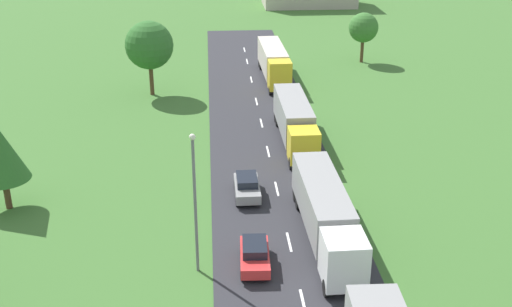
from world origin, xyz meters
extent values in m
cube|color=white|center=(0.00, 25.61, 0.07)|extent=(0.16, 2.40, 0.01)
cube|color=white|center=(0.00, 32.05, 0.07)|extent=(0.16, 2.40, 0.01)
cube|color=white|center=(0.00, 39.80, 0.07)|extent=(0.16, 2.40, 0.01)
cube|color=white|center=(0.00, 47.00, 0.07)|extent=(0.16, 2.40, 0.01)
cube|color=white|center=(0.00, 53.98, 0.07)|extent=(0.16, 2.40, 0.01)
cube|color=white|center=(0.00, 60.41, 0.07)|extent=(0.16, 2.40, 0.01)
cube|color=white|center=(0.00, 68.39, 0.07)|extent=(0.16, 2.40, 0.01)
cube|color=white|center=(0.00, 76.36, 0.07)|extent=(0.16, 2.40, 0.01)
cube|color=white|center=(0.00, 82.40, 0.07)|extent=(0.16, 2.40, 0.01)
cube|color=white|center=(2.45, 26.83, 1.98)|extent=(2.49, 2.73, 2.84)
cube|color=black|center=(2.47, 25.55, 2.49)|extent=(2.10, 0.14, 1.25)
cube|color=gray|center=(2.32, 33.55, 2.22)|extent=(2.69, 10.10, 2.72)
cube|color=black|center=(2.32, 33.55, 0.66)|extent=(1.08, 9.56, 0.24)
cylinder|color=black|center=(3.51, 26.18, 0.56)|extent=(0.37, 1.01, 1.00)
cylinder|color=black|center=(1.41, 26.14, 0.56)|extent=(0.37, 1.01, 1.00)
cylinder|color=black|center=(3.32, 36.58, 0.56)|extent=(0.37, 1.01, 1.00)
cylinder|color=black|center=(1.22, 36.55, 0.56)|extent=(0.37, 1.01, 1.00)
cylinder|color=black|center=(3.29, 37.79, 0.56)|extent=(0.37, 1.01, 1.00)
cylinder|color=black|center=(1.19, 37.75, 0.56)|extent=(0.37, 1.01, 1.00)
cube|color=yellow|center=(2.61, 43.90, 1.88)|extent=(2.46, 2.36, 2.63)
cube|color=black|center=(2.62, 42.79, 2.35)|extent=(2.10, 0.12, 1.16)
cube|color=gray|center=(2.55, 50.25, 2.26)|extent=(2.58, 9.68, 2.79)
cube|color=black|center=(2.55, 50.25, 0.66)|extent=(0.98, 9.18, 0.24)
cylinder|color=black|center=(3.66, 43.32, 0.56)|extent=(0.36, 1.00, 1.00)
cylinder|color=black|center=(1.56, 43.30, 0.56)|extent=(0.36, 1.00, 1.00)
cylinder|color=black|center=(3.58, 53.15, 0.56)|extent=(0.36, 1.00, 1.00)
cylinder|color=black|center=(1.48, 53.13, 0.56)|extent=(0.36, 1.00, 1.00)
cylinder|color=black|center=(3.57, 54.31, 0.56)|extent=(0.36, 1.00, 1.00)
cylinder|color=black|center=(1.47, 54.29, 0.56)|extent=(0.36, 1.00, 1.00)
cube|color=yellow|center=(2.74, 63.11, 2.11)|extent=(2.49, 2.26, 3.09)
cube|color=black|center=(2.76, 62.07, 2.66)|extent=(2.10, 0.15, 1.36)
cube|color=beige|center=(2.59, 69.62, 2.29)|extent=(2.73, 10.17, 2.86)
cube|color=black|center=(2.59, 69.62, 0.66)|extent=(1.12, 9.63, 0.24)
cylinder|color=black|center=(3.80, 62.58, 0.56)|extent=(0.37, 1.01, 1.00)
cylinder|color=black|center=(1.70, 62.53, 0.56)|extent=(0.37, 1.01, 1.00)
cylinder|color=black|center=(3.57, 72.68, 0.56)|extent=(0.37, 1.01, 1.00)
cylinder|color=black|center=(1.48, 72.63, 0.56)|extent=(0.37, 1.01, 1.00)
cylinder|color=black|center=(3.55, 73.89, 0.56)|extent=(0.37, 1.01, 1.00)
cylinder|color=black|center=(1.45, 73.84, 0.56)|extent=(0.37, 1.01, 1.00)
cube|color=red|center=(-2.44, 29.41, 0.71)|extent=(1.92, 4.03, 0.67)
cube|color=black|center=(-2.43, 29.61, 1.32)|extent=(1.56, 2.28, 0.55)
cylinder|color=black|center=(-1.72, 28.03, 0.38)|extent=(0.25, 0.65, 0.64)
cylinder|color=black|center=(-3.27, 28.10, 0.38)|extent=(0.25, 0.65, 0.64)
cylinder|color=black|center=(-1.61, 30.72, 0.38)|extent=(0.25, 0.65, 0.64)
cylinder|color=black|center=(-3.15, 30.79, 0.38)|extent=(0.25, 0.65, 0.64)
cube|color=gray|center=(-2.33, 38.69, 0.73)|extent=(1.81, 4.08, 0.70)
cube|color=black|center=(-2.33, 38.89, 1.35)|extent=(1.51, 2.29, 0.55)
cylinder|color=black|center=(-1.53, 37.31, 0.38)|extent=(0.22, 0.64, 0.64)
cylinder|color=black|center=(-3.12, 37.30, 0.38)|extent=(0.22, 0.64, 0.64)
cylinder|color=black|center=(-1.54, 40.08, 0.38)|extent=(0.22, 0.64, 0.64)
cylinder|color=black|center=(-3.13, 40.07, 0.38)|extent=(0.22, 0.64, 0.64)
cylinder|color=slate|center=(-5.90, 29.32, 4.30)|extent=(0.18, 0.18, 8.60)
sphere|color=silver|center=(-5.90, 29.32, 8.72)|extent=(0.36, 0.36, 0.36)
cylinder|color=#513823|center=(14.63, 75.26, 1.53)|extent=(0.42, 0.42, 3.05)
sphere|color=#38702D|center=(14.63, 75.26, 4.45)|extent=(3.72, 3.72, 3.72)
cylinder|color=#513823|center=(-19.52, 38.32, 1.16)|extent=(0.46, 0.46, 2.32)
cone|color=#2D6628|center=(-19.52, 38.32, 4.37)|extent=(3.74, 3.74, 4.11)
cylinder|color=#513823|center=(-11.16, 63.84, 1.78)|extent=(0.45, 0.45, 3.56)
sphere|color=#2D6628|center=(-11.16, 63.84, 5.48)|extent=(5.14, 5.14, 5.14)
camera|label=1|loc=(-4.83, -3.63, 21.96)|focal=44.95mm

